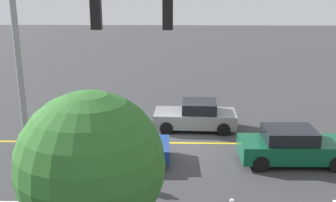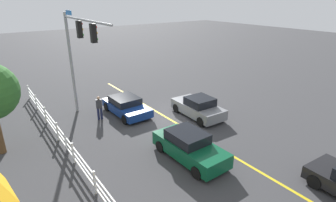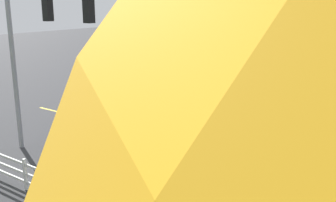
% 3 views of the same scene
% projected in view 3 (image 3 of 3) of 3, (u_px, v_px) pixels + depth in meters
% --- Properties ---
extents(ground_plane, '(120.00, 120.00, 0.00)m').
position_uv_depth(ground_plane, '(173.00, 140.00, 18.52)').
color(ground_plane, '#38383A').
extents(lane_center_stripe, '(28.00, 0.16, 0.01)m').
position_uv_depth(lane_center_stripe, '(253.00, 160.00, 16.27)').
color(lane_center_stripe, gold).
rests_on(lane_center_stripe, ground_plane).
extents(signal_assembly, '(7.28, 0.38, 7.16)m').
position_uv_depth(signal_assembly, '(39.00, 36.00, 15.36)').
color(signal_assembly, gray).
rests_on(signal_assembly, ground_plane).
extents(car_0, '(4.13, 2.08, 1.46)m').
position_uv_depth(car_0, '(211.00, 120.00, 19.35)').
color(car_0, slate).
rests_on(car_0, ground_plane).
extents(car_1, '(4.19, 2.08, 1.25)m').
position_uv_depth(car_1, '(106.00, 129.00, 18.20)').
color(car_1, navy).
rests_on(car_1, ground_plane).
extents(car_2, '(4.36, 1.93, 1.47)m').
position_uv_depth(car_2, '(248.00, 164.00, 14.12)').
color(car_2, '#0C4C2D').
rests_on(car_2, ground_plane).
extents(pedestrian, '(0.38, 0.47, 1.69)m').
position_uv_depth(pedestrian, '(70.00, 133.00, 16.72)').
color(pedestrian, '#191E3F').
rests_on(pedestrian, ground_plane).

